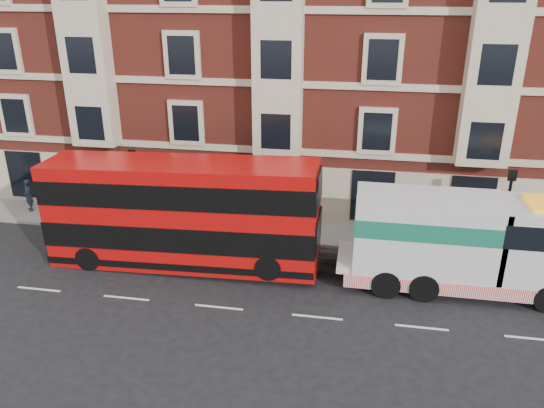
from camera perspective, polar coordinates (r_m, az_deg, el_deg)
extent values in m
plane|color=black|center=(22.01, -5.73, -11.00)|extent=(120.00, 120.00, 0.00)
cube|color=slate|center=(28.33, -1.75, -2.61)|extent=(90.00, 3.00, 0.15)
cube|color=maroon|center=(33.09, 1.66, 17.15)|extent=(45.00, 12.00, 18.00)
cylinder|color=black|center=(28.15, -14.40, 1.08)|extent=(0.14, 0.14, 4.00)
cube|color=black|center=(27.48, -14.82, 5.15)|extent=(0.35, 0.15, 0.50)
cylinder|color=black|center=(26.67, 23.73, -1.42)|extent=(0.14, 0.14, 4.00)
cube|color=black|center=(25.95, 24.45, 2.82)|extent=(0.35, 0.15, 0.50)
cube|color=#BB0B0A|center=(24.21, -9.65, -1.00)|extent=(12.28, 2.74, 4.83)
cube|color=black|center=(24.50, -9.54, -2.53)|extent=(12.32, 2.80, 1.15)
cube|color=black|center=(23.74, -9.85, 1.79)|extent=(12.32, 2.80, 1.10)
cylinder|color=black|center=(25.70, -19.11, -5.52)|extent=(1.14, 0.35, 1.14)
cylinder|color=black|center=(27.63, -16.74, -3.18)|extent=(1.14, 0.35, 1.14)
cylinder|color=black|center=(22.88, -0.42, -6.82)|extent=(1.14, 0.35, 1.14)
cylinder|color=black|center=(25.04, 0.60, -4.08)|extent=(1.14, 0.35, 1.14)
cube|color=silver|center=(23.99, 19.00, -6.31)|extent=(9.87, 2.52, 0.33)
cube|color=silver|center=(24.14, 26.89, -3.63)|extent=(3.51, 2.74, 3.18)
cube|color=silver|center=(23.14, 16.25, -2.93)|extent=(5.92, 2.74, 3.18)
cube|color=#16664D|center=(22.92, 16.40, -1.69)|extent=(5.98, 2.78, 0.77)
cube|color=red|center=(24.13, 18.37, -7.08)|extent=(8.77, 2.80, 0.60)
cylinder|color=black|center=(26.09, 26.15, -6.17)|extent=(1.21, 0.38, 1.21)
cylinder|color=black|center=(22.93, 16.01, -8.58)|extent=(1.21, 0.44, 1.21)
cylinder|color=black|center=(25.08, 15.52, -5.68)|extent=(1.21, 0.44, 1.21)
cylinder|color=black|center=(22.79, 12.14, -8.38)|extent=(1.21, 0.44, 1.21)
cylinder|color=black|center=(24.95, 12.01, -5.48)|extent=(1.21, 0.44, 1.21)
imported|color=#1B2336|center=(33.02, -24.75, 0.86)|extent=(0.79, 0.78, 1.84)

